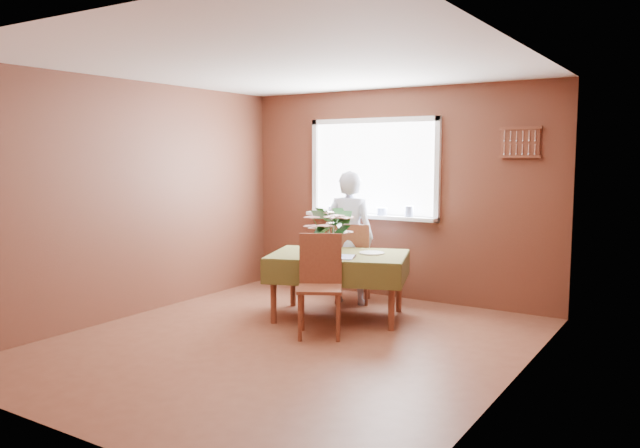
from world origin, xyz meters
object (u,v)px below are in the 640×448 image
Objects in this scene: dining_table at (338,261)px; flower_bouquet at (332,228)px; chair_near at (320,280)px; seated_woman at (349,238)px; chair_far at (352,260)px.

dining_table is 3.22× the size of flower_bouquet.
flower_bouquet is (-0.15, 0.47, 0.45)m from chair_near.
seated_woman reaches higher than dining_table.
dining_table is at bearing 94.81° from seated_woman.
seated_woman reaches higher than chair_far.
chair_far is 0.60× the size of seated_woman.
flower_bouquet is at bearing -106.75° from dining_table.
chair_near is 1.88× the size of flower_bouquet.
dining_table is at bearing 83.13° from chair_far.
flower_bouquet is at bearing 80.73° from chair_far.
dining_table is 1.07× the size of seated_woman.
seated_woman is 0.81m from flower_bouquet.
chair_far is 1.82× the size of flower_bouquet.
seated_woman is at bearing 90.00° from dining_table.
seated_woman reaches higher than chair_near.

